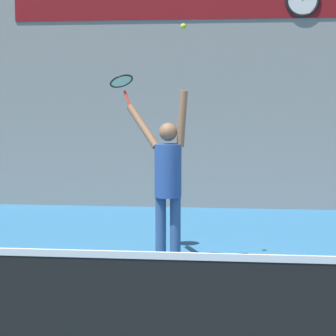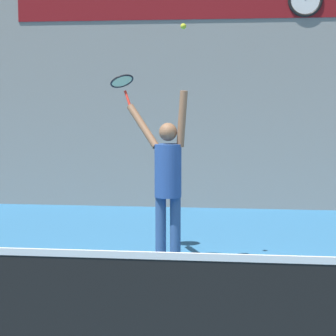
# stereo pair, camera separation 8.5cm
# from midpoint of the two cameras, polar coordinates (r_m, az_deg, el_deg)

# --- Properties ---
(ground_plane) EXTENTS (18.00, 18.00, 0.00)m
(ground_plane) POSITION_cam_midpoint_polar(r_m,az_deg,el_deg) (5.88, 1.57, -13.24)
(ground_plane) COLOR teal
(back_wall) EXTENTS (18.00, 0.10, 5.00)m
(back_wall) POSITION_cam_midpoint_polar(r_m,az_deg,el_deg) (11.10, 3.71, 9.11)
(back_wall) COLOR gray
(back_wall) RESTS_ON ground_plane
(sponsor_banner) EXTENTS (7.12, 0.02, 0.62)m
(sponsor_banner) POSITION_cam_midpoint_polar(r_m,az_deg,el_deg) (11.16, 3.74, 15.34)
(sponsor_banner) COLOR maroon
(scoreboard_clock) EXTENTS (0.61, 0.06, 0.61)m
(scoreboard_clock) POSITION_cam_midpoint_polar(r_m,az_deg,el_deg) (11.20, 12.28, 15.18)
(scoreboard_clock) COLOR white
(court_net) EXTENTS (7.76, 0.07, 1.06)m
(court_net) POSITION_cam_midpoint_polar(r_m,az_deg,el_deg) (4.27, 0.06, -13.87)
(court_net) COLOR #333333
(court_net) RESTS_ON ground_plane
(tennis_player) EXTENTS (0.82, 0.51, 2.09)m
(tennis_player) POSITION_cam_midpoint_polar(r_m,az_deg,el_deg) (7.29, -0.39, -0.84)
(tennis_player) COLOR #2D4C7F
(tennis_player) RESTS_ON ground_plane
(tennis_racket) EXTENTS (0.41, 0.41, 0.41)m
(tennis_racket) POSITION_cam_midpoint_polar(r_m,az_deg,el_deg) (7.73, -4.66, 7.98)
(tennis_racket) COLOR red
(tennis_ball) EXTENTS (0.07, 0.07, 0.07)m
(tennis_ball) POSITION_cam_midpoint_polar(r_m,az_deg,el_deg) (7.23, 1.11, 13.15)
(tennis_ball) COLOR #CCDB2D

